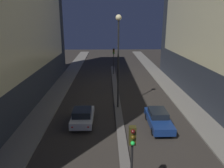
{
  "coord_description": "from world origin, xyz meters",
  "views": [
    {
      "loc": [
        -1.15,
        -5.95,
        9.23
      ],
      "look_at": [
        -0.63,
        16.73,
        2.59
      ],
      "focal_mm": 35.0,
      "sensor_mm": 36.0,
      "label": 1
    }
  ],
  "objects": [
    {
      "name": "traffic_light_near",
      "position": [
        0.0,
        2.97,
        3.41
      ],
      "size": [
        0.32,
        0.42,
        4.44
      ],
      "color": "black",
      "rests_on": "median_strip"
    },
    {
      "name": "traffic_light_mid",
      "position": [
        0.0,
        31.42,
        3.41
      ],
      "size": [
        0.32,
        0.42,
        4.44
      ],
      "color": "black",
      "rests_on": "median_strip"
    },
    {
      "name": "median_strip",
      "position": [
        0.0,
        19.51,
        0.07
      ],
      "size": [
        0.71,
        37.01,
        0.14
      ],
      "color": "#66605B",
      "rests_on": "ground"
    },
    {
      "name": "car_left_lane",
      "position": [
        -3.43,
        12.45,
        0.78
      ],
      "size": [
        1.9,
        4.03,
        1.55
      ],
      "color": "silver",
      "rests_on": "ground"
    },
    {
      "name": "street_lamp",
      "position": [
        0.0,
        16.13,
        6.92
      ],
      "size": [
        0.59,
        0.59,
        9.63
      ],
      "color": "black",
      "rests_on": "median_strip"
    },
    {
      "name": "car_right_lane",
      "position": [
        3.43,
        11.83,
        0.75
      ],
      "size": [
        1.79,
        4.74,
        1.46
      ],
      "color": "navy",
      "rests_on": "ground"
    }
  ]
}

